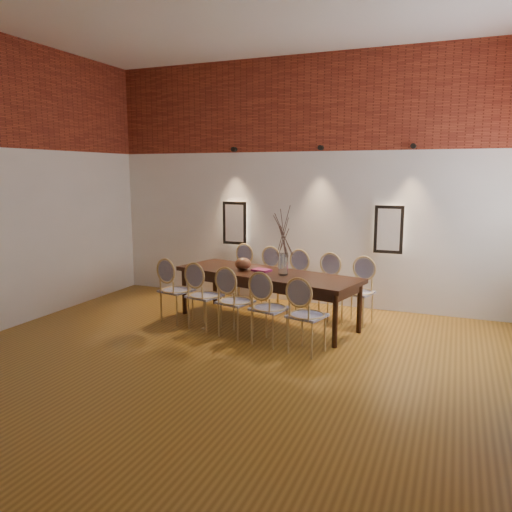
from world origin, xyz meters
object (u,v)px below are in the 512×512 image
at_px(dining_table, 266,298).
at_px(chair_near_d, 269,308).
at_px(chair_far_e, 358,292).
at_px(vase, 283,264).
at_px(chair_far_a, 237,274).
at_px(chair_near_a, 177,290).
at_px(chair_far_c, 293,282).
at_px(chair_near_e, 307,315).
at_px(chair_far_b, 264,278).
at_px(chair_far_d, 324,287).
at_px(bowl, 243,264).
at_px(book, 261,270).
at_px(chair_near_b, 205,296).
at_px(chair_near_c, 236,302).

distance_m(dining_table, chair_near_d, 0.91).
height_order(chair_far_e, vase, vase).
height_order(chair_far_a, vase, vase).
height_order(chair_near_a, chair_far_c, same).
height_order(chair_near_e, chair_far_b, same).
xyz_separation_m(chair_far_a, chair_far_d, (1.60, -0.40, 0.00)).
height_order(chair_far_d, bowl, chair_far_d).
relative_size(chair_near_d, book, 3.62).
relative_size(dining_table, chair_far_c, 2.92).
height_order(chair_far_e, book, chair_far_e).
bearing_deg(chair_near_b, chair_far_b, 90.00).
bearing_deg(chair_far_e, chair_near_d, 69.17).
xyz_separation_m(chair_near_b, chair_near_c, (0.53, -0.13, 0.00)).
distance_m(chair_near_a, book, 1.28).
bearing_deg(chair_near_e, bowl, 155.64).
bearing_deg(chair_far_a, chair_near_a, 90.00).
xyz_separation_m(chair_near_b, chair_near_d, (1.07, -0.26, 0.00)).
height_order(chair_near_e, vase, vase).
bearing_deg(chair_far_a, bowl, 132.75).
height_order(chair_near_b, bowl, chair_near_b).
distance_m(chair_near_e, chair_far_e, 1.44).
height_order(chair_near_b, chair_far_b, same).
distance_m(chair_far_d, bowl, 1.27).
bearing_deg(chair_far_c, bowl, 63.48).
bearing_deg(chair_near_c, chair_near_e, 0.00).
xyz_separation_m(chair_near_e, vase, (-0.62, 0.89, 0.43)).
bearing_deg(chair_near_b, chair_near_d, -0.00).
bearing_deg(chair_near_a, chair_near_c, -0.00).
bearing_deg(vase, chair_far_c, 97.65).
height_order(chair_far_b, vase, vase).
relative_size(chair_far_a, book, 3.62).
bearing_deg(chair_far_c, vase, 111.54).
distance_m(chair_near_c, vase, 0.89).
xyz_separation_m(chair_near_b, chair_far_e, (1.94, 1.00, 0.00)).
bearing_deg(chair_near_c, chair_far_b, 110.83).
bearing_deg(chair_far_b, chair_near_a, 69.17).
bearing_deg(chair_near_b, chair_near_a, 180.00).
height_order(chair_far_d, chair_far_e, same).
xyz_separation_m(dining_table, chair_near_d, (0.36, -0.83, 0.09)).
bearing_deg(chair_far_b, chair_far_a, 0.00).
relative_size(chair_far_a, chair_far_d, 1.00).
relative_size(dining_table, chair_near_b, 2.92).
relative_size(chair_far_a, bowl, 3.92).
relative_size(dining_table, chair_near_d, 2.92).
bearing_deg(chair_far_c, chair_near_c, 90.00).
height_order(chair_far_a, chair_far_c, same).
distance_m(chair_near_b, vase, 1.18).
xyz_separation_m(chair_near_b, bowl, (0.32, 0.61, 0.37)).
xyz_separation_m(chair_near_d, chair_near_e, (0.53, -0.13, 0.00)).
bearing_deg(bowl, chair_far_a, 118.86).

